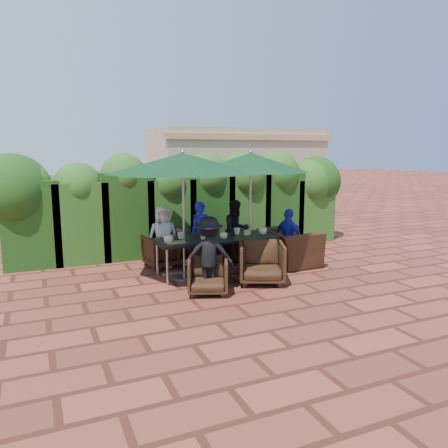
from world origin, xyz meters
name	(u,v)px	position (x,y,z in m)	size (l,w,h in m)	color
ground	(225,275)	(0.00, 0.00, 0.00)	(80.00, 80.00, 0.00)	brown
dining_table	(216,241)	(-0.15, 0.11, 0.68)	(2.41, 0.90, 0.75)	black
umbrella_left	(183,163)	(-0.82, 0.09, 2.21)	(2.94, 2.94, 2.46)	gray
umbrella_right	(251,163)	(0.62, 0.14, 2.21)	(2.40, 2.40, 2.46)	gray
chair_far_left	(163,249)	(-0.96, 1.11, 0.38)	(0.73, 0.68, 0.75)	black
chair_far_mid	(195,245)	(-0.25, 1.10, 0.41)	(0.79, 0.74, 0.81)	black
chair_far_right	(237,243)	(0.78, 1.08, 0.36)	(0.70, 0.66, 0.72)	black
chair_near_left	(208,274)	(-0.74, -0.94, 0.35)	(0.67, 0.63, 0.69)	black
chair_near_right	(261,260)	(0.40, -0.76, 0.43)	(0.83, 0.78, 0.85)	black
chair_end_right	(290,242)	(1.60, 0.14, 0.51)	(1.18, 0.76, 1.03)	black
adult_far_left	(163,236)	(-0.95, 1.10, 0.66)	(0.65, 0.38, 1.31)	silver
adult_far_mid	(201,232)	(-0.09, 1.10, 0.68)	(0.49, 0.40, 1.35)	#2226B8
adult_far_right	(236,230)	(0.70, 0.96, 0.69)	(0.66, 0.40, 1.37)	black
adult_near_left	(209,254)	(-0.67, -0.82, 0.66)	(0.85, 0.39, 1.33)	black
adult_end_right	(289,238)	(1.51, 0.07, 0.62)	(0.73, 0.36, 1.24)	#2226B8
child_left	(179,246)	(-0.55, 1.26, 0.39)	(0.28, 0.23, 0.77)	#E85274
child_right	(218,243)	(0.30, 1.10, 0.41)	(0.29, 0.24, 0.82)	#704698
pedestrian_a	(221,203)	(1.65, 4.08, 0.90)	(1.69, 0.60, 1.81)	green
pedestrian_b	(241,202)	(2.51, 4.49, 0.87)	(0.84, 0.51, 1.75)	#E85274
pedestrian_c	(265,202)	(3.20, 4.19, 0.86)	(1.10, 0.50, 1.72)	gray
cup_a	(169,239)	(-1.15, 0.01, 0.82)	(0.18, 0.18, 0.14)	beige
cup_b	(181,236)	(-0.83, 0.26, 0.82)	(0.14, 0.14, 0.13)	beige
cup_c	(224,236)	(-0.07, -0.07, 0.81)	(0.15, 0.15, 0.12)	beige
cup_d	(237,231)	(0.37, 0.23, 0.82)	(0.14, 0.14, 0.13)	beige
cup_e	(262,231)	(0.84, 0.01, 0.82)	(0.18, 0.18, 0.14)	beige
ketchup_bottle	(211,233)	(-0.22, 0.17, 0.83)	(0.04, 0.04, 0.17)	#B20C0A
sauce_bottle	(210,232)	(-0.23, 0.25, 0.83)	(0.04, 0.04, 0.17)	#4C230C
serving_tray	(175,242)	(-1.04, -0.05, 0.76)	(0.35, 0.25, 0.02)	#AC8453
number_block_left	(204,237)	(-0.43, 0.05, 0.80)	(0.12, 0.06, 0.10)	tan
number_block_right	(247,233)	(0.53, 0.10, 0.80)	(0.12, 0.06, 0.10)	tan
hedge_wall	(189,197)	(0.06, 2.32, 1.34)	(9.10, 1.60, 2.45)	#1A390F
building	(235,174)	(3.50, 6.99, 1.61)	(6.20, 3.08, 3.20)	tan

